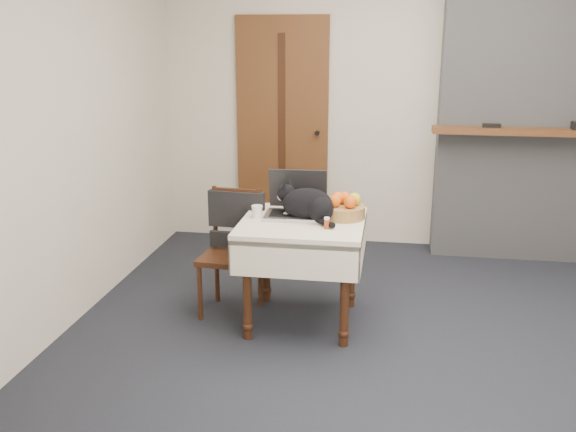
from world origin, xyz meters
name	(u,v)px	position (x,y,z in m)	size (l,w,h in m)	color
ground	(420,344)	(0.00, 0.00, 0.00)	(4.50, 4.50, 0.00)	black
room_shell	(434,47)	(0.00, 0.46, 1.76)	(4.52, 4.01, 2.61)	beige
door	(282,131)	(-1.20, 1.97, 1.00)	(0.82, 0.10, 2.00)	brown
chimney	(534,103)	(0.90, 1.85, 1.30)	(1.62, 0.48, 2.60)	gray
side_table	(303,237)	(-0.76, 0.21, 0.59)	(0.78, 0.78, 0.70)	#391B0F
laptop	(296,204)	(-0.82, 0.34, 0.77)	(0.40, 0.34, 0.29)	#B7B7BC
cat	(308,204)	(-0.73, 0.23, 0.80)	(0.43, 0.36, 0.23)	black
cream_jar	(257,212)	(-1.06, 0.23, 0.74)	(0.07, 0.07, 0.08)	silver
pill_bottle	(327,223)	(-0.59, 0.05, 0.74)	(0.03, 0.03, 0.07)	#9C3D13
fruit_basket	(344,208)	(-0.51, 0.32, 0.76)	(0.28, 0.28, 0.16)	#A17E41
desk_clutter	(332,218)	(-0.59, 0.29, 0.70)	(0.13, 0.02, 0.01)	black
chair	(234,234)	(-1.25, 0.35, 0.54)	(0.41, 0.41, 0.85)	#391B0F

